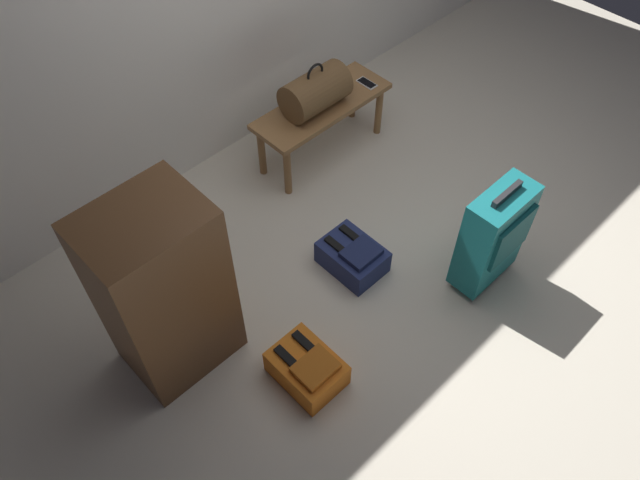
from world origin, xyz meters
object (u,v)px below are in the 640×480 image
at_px(cell_phone, 367,83).
at_px(duffel_bag_brown, 315,91).
at_px(backpack_navy, 353,257).
at_px(bench, 322,112).
at_px(side_cabinet, 164,292).
at_px(suitcase_upright_teal, 493,236).
at_px(backpack_orange, 307,368).

bearing_deg(cell_phone, duffel_bag_brown, 172.31).
relative_size(cell_phone, backpack_navy, 0.38).
height_order(bench, side_cabinet, side_cabinet).
relative_size(duffel_bag_brown, backpack_navy, 1.16).
xyz_separation_m(suitcase_upright_teal, backpack_orange, (-1.21, 0.24, -0.29)).
bearing_deg(backpack_navy, backpack_orange, -153.60).
bearing_deg(side_cabinet, backpack_navy, -13.13).
bearing_deg(suitcase_upright_teal, duffel_bag_brown, 89.42).
height_order(cell_phone, backpack_navy, cell_phone).
height_order(backpack_navy, side_cabinet, side_cabinet).
height_order(backpack_orange, side_cabinet, side_cabinet).
relative_size(cell_phone, suitcase_upright_teal, 0.19).
distance_m(backpack_orange, side_cabinet, 0.85).
xyz_separation_m(backpack_navy, backpack_orange, (-0.70, -0.35, 0.00)).
height_order(duffel_bag_brown, cell_phone, duffel_bag_brown).
bearing_deg(bench, cell_phone, -8.95).
relative_size(duffel_bag_brown, cell_phone, 3.06).
xyz_separation_m(bench, side_cabinet, (-1.66, -0.61, 0.19)).
relative_size(bench, cell_phone, 6.94).
xyz_separation_m(bench, backpack_navy, (-0.58, -0.87, -0.27)).
distance_m(suitcase_upright_teal, side_cabinet, 1.80).
relative_size(suitcase_upright_teal, side_cabinet, 0.67).
relative_size(suitcase_upright_teal, backpack_navy, 1.95).
relative_size(bench, side_cabinet, 0.91).
bearing_deg(cell_phone, bench, 171.05).
bearing_deg(side_cabinet, backpack_orange, -57.81).
xyz_separation_m(cell_phone, side_cabinet, (-2.03, -0.56, 0.12)).
bearing_deg(side_cabinet, cell_phone, 15.30).
height_order(bench, cell_phone, cell_phone).
distance_m(duffel_bag_brown, backpack_navy, 1.11).
distance_m(backpack_navy, side_cabinet, 1.20).
height_order(duffel_bag_brown, side_cabinet, side_cabinet).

